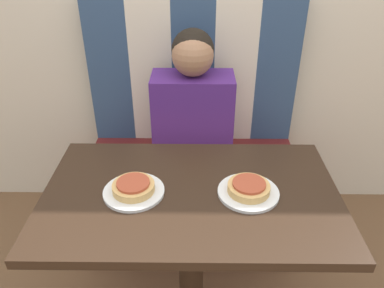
% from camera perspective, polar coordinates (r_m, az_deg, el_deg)
% --- Properties ---
extents(booth_seat, '(1.12, 0.55, 0.49)m').
position_cam_1_polar(booth_seat, '(2.16, 0.09, -7.49)').
color(booth_seat, '#5B1919').
rests_on(booth_seat, ground_plane).
extents(booth_backrest, '(1.12, 0.07, 0.79)m').
position_cam_1_polar(booth_backrest, '(2.05, 0.17, 10.87)').
color(booth_backrest, navy).
rests_on(booth_backrest, booth_seat).
extents(dining_table, '(1.04, 0.64, 0.77)m').
position_cam_1_polar(dining_table, '(1.40, -0.14, -10.69)').
color(dining_table, black).
rests_on(dining_table, ground_plane).
extents(person, '(0.40, 0.23, 0.68)m').
position_cam_1_polar(person, '(1.86, 0.10, 6.50)').
color(person, '#4C237A').
rests_on(person, booth_seat).
extents(plate_left, '(0.21, 0.21, 0.01)m').
position_cam_1_polar(plate_left, '(1.33, -8.84, -7.19)').
color(plate_left, white).
rests_on(plate_left, dining_table).
extents(plate_right, '(0.21, 0.21, 0.01)m').
position_cam_1_polar(plate_right, '(1.33, 8.57, -7.30)').
color(plate_right, white).
rests_on(plate_right, dining_table).
extents(pizza_left, '(0.15, 0.15, 0.04)m').
position_cam_1_polar(pizza_left, '(1.32, -8.92, -6.41)').
color(pizza_left, tan).
rests_on(pizza_left, plate_left).
extents(pizza_right, '(0.15, 0.15, 0.04)m').
position_cam_1_polar(pizza_right, '(1.32, 8.64, -6.53)').
color(pizza_right, tan).
rests_on(pizza_right, plate_right).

